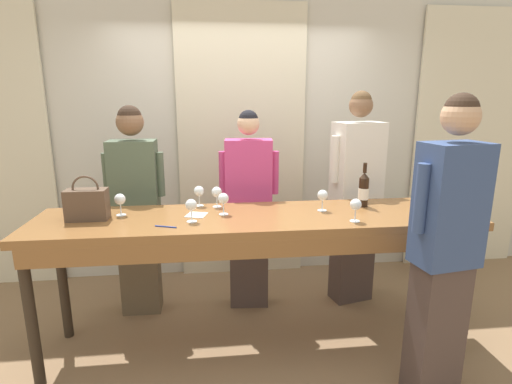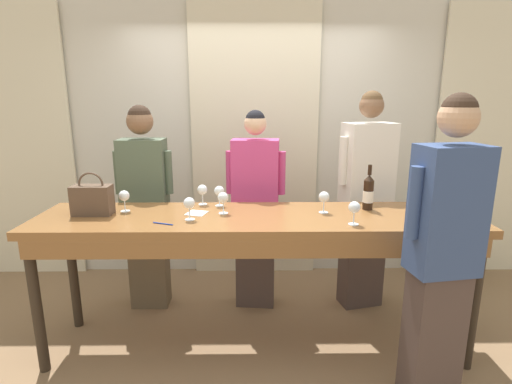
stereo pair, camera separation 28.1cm
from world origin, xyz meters
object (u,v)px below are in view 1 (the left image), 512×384
(wine_glass_front_mid, at_px, (223,199))
(tasting_bar, at_px, (258,230))
(wine_glass_front_left, at_px, (419,187))
(guest_cream_sweater, at_px, (355,198))
(handbag, at_px, (87,204))
(guest_olive_jacket, at_px, (136,209))
(wine_glass_back_left, at_px, (199,192))
(potted_plant, at_px, (432,239))
(wine_glass_back_mid, at_px, (120,200))
(host_pouring, at_px, (445,250))
(wine_glass_front_right, at_px, (191,206))
(wine_glass_center_right, at_px, (356,205))
(wine_bottle, at_px, (364,190))
(guest_pink_top, at_px, (249,209))
(wine_glass_center_left, at_px, (217,192))
(wine_glass_center_mid, at_px, (323,196))

(wine_glass_front_mid, bearing_deg, tasting_bar, -16.51)
(wine_glass_front_left, distance_m, guest_cream_sweater, 0.55)
(handbag, xyz_separation_m, guest_olive_jacket, (0.21, 0.58, -0.21))
(handbag, distance_m, guest_cream_sweater, 2.17)
(wine_glass_back_left, distance_m, potted_plant, 2.60)
(wine_glass_back_mid, relative_size, host_pouring, 0.08)
(wine_glass_front_right, xyz_separation_m, wine_glass_center_right, (1.08, -0.11, 0.00))
(wine_glass_back_mid, height_order, guest_cream_sweater, guest_cream_sweater)
(tasting_bar, distance_m, wine_bottle, 0.87)
(potted_plant, bearing_deg, wine_glass_front_right, -154.78)
(handbag, relative_size, guest_olive_jacket, 0.17)
(tasting_bar, distance_m, wine_glass_front_left, 1.36)
(guest_pink_top, xyz_separation_m, guest_cream_sweater, (0.94, 0.00, 0.07))
(wine_glass_front_right, relative_size, host_pouring, 0.08)
(wine_glass_center_left, bearing_deg, tasting_bar, -44.55)
(wine_glass_center_mid, xyz_separation_m, guest_cream_sweater, (0.46, 0.56, -0.17))
(wine_glass_back_left, height_order, potted_plant, wine_glass_back_left)
(wine_glass_back_left, xyz_separation_m, guest_pink_top, (0.41, 0.33, -0.24))
(tasting_bar, distance_m, handbag, 1.16)
(handbag, xyz_separation_m, host_pouring, (2.16, -0.67, -0.16))
(wine_glass_front_right, height_order, potted_plant, wine_glass_front_right)
(guest_olive_jacket, height_order, potted_plant, guest_olive_jacket)
(wine_glass_front_right, xyz_separation_m, potted_plant, (2.41, 1.14, -0.76))
(potted_plant, bearing_deg, wine_glass_back_mid, -162.24)
(tasting_bar, bearing_deg, wine_glass_front_mid, 163.49)
(handbag, xyz_separation_m, wine_glass_back_mid, (0.20, 0.07, 0.00))
(wine_bottle, bearing_deg, wine_glass_front_right, -169.24)
(handbag, height_order, wine_glass_front_mid, handbag)
(handbag, xyz_separation_m, guest_pink_top, (1.14, 0.58, -0.24))
(guest_cream_sweater, bearing_deg, wine_bottle, -104.39)
(wine_bottle, xyz_separation_m, potted_plant, (1.14, 0.89, -0.77))
(wine_glass_back_left, bearing_deg, handbag, -160.82)
(wine_bottle, height_order, wine_glass_center_right, wine_bottle)
(wine_glass_center_left, height_order, potted_plant, wine_glass_center_left)
(tasting_bar, xyz_separation_m, potted_plant, (1.96, 1.06, -0.55))
(wine_glass_front_right, relative_size, wine_glass_center_mid, 1.00)
(wine_glass_back_left, relative_size, host_pouring, 0.08)
(handbag, relative_size, wine_glass_front_right, 1.95)
(wine_glass_front_left, relative_size, wine_glass_center_mid, 1.00)
(guest_pink_top, relative_size, potted_plant, 2.50)
(wine_glass_front_right, height_order, wine_glass_center_right, same)
(tasting_bar, bearing_deg, handbag, 177.22)
(guest_pink_top, bearing_deg, wine_glass_back_left, -141.22)
(wine_glass_back_left, bearing_deg, wine_glass_front_right, -96.07)
(wine_bottle, bearing_deg, tasting_bar, -168.51)
(host_pouring, bearing_deg, wine_glass_front_right, 159.78)
(tasting_bar, xyz_separation_m, guest_olive_jacket, (-0.94, 0.64, -0.00))
(wine_glass_front_mid, relative_size, wine_glass_center_left, 1.00)
(wine_bottle, distance_m, wine_glass_front_right, 1.29)
(wine_glass_center_right, xyz_separation_m, guest_pink_top, (-0.63, 0.83, -0.24))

